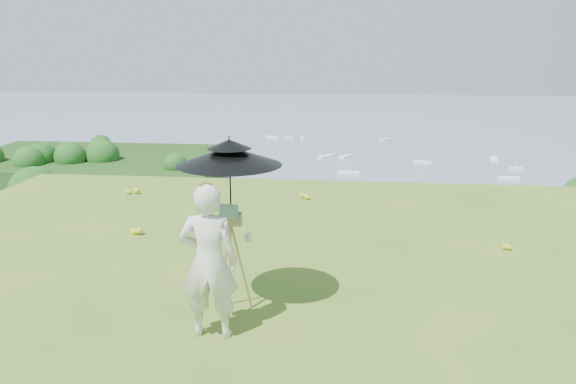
# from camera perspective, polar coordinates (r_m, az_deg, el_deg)

# --- Properties ---
(ground) EXTENTS (14.00, 14.00, 0.00)m
(ground) POSITION_cam_1_polar(r_m,az_deg,el_deg) (7.41, -1.80, -11.22)
(ground) COLOR #437421
(ground) RESTS_ON ground
(shoreline_tier) EXTENTS (170.00, 28.00, 8.00)m
(shoreline_tier) POSITION_cam_1_polar(r_m,az_deg,el_deg) (90.55, 4.86, -11.24)
(shoreline_tier) COLOR #6F6559
(shoreline_tier) RESTS_ON bay_water
(bay_water) EXTENTS (700.00, 700.00, 0.00)m
(bay_water) POSITION_cam_1_polar(r_m,az_deg,el_deg) (249.41, 5.69, 5.83)
(bay_water) COLOR #7387A4
(bay_water) RESTS_ON ground
(peninsula) EXTENTS (90.00, 60.00, 12.00)m
(peninsula) POSITION_cam_1_polar(r_m,az_deg,el_deg) (181.44, -18.95, 3.47)
(peninsula) COLOR #13360E
(peninsula) RESTS_ON bay_water
(slope_trees) EXTENTS (110.00, 50.00, 6.00)m
(slope_trees) POSITION_cam_1_polar(r_m,az_deg,el_deg) (45.43, 4.33, -9.19)
(slope_trees) COLOR #1D5419
(slope_trees) RESTS_ON forest_slope
(harbor_town) EXTENTS (110.00, 22.00, 5.00)m
(harbor_town) POSITION_cam_1_polar(r_m,az_deg,el_deg) (87.93, 4.95, -7.42)
(harbor_town) COLOR silver
(harbor_town) RESTS_ON shoreline_tier
(moored_boats) EXTENTS (140.00, 140.00, 0.70)m
(moored_boats) POSITION_cam_1_polar(r_m,az_deg,el_deg) (172.14, 1.33, 2.11)
(moored_boats) COLOR white
(moored_boats) RESTS_ON bay_water
(wildflowers) EXTENTS (10.00, 10.50, 0.12)m
(wildflowers) POSITION_cam_1_polar(r_m,az_deg,el_deg) (7.61, -1.55, -10.00)
(wildflowers) COLOR yellow
(wildflowers) RESTS_ON ground
(painter) EXTENTS (0.67, 0.46, 1.80)m
(painter) POSITION_cam_1_polar(r_m,az_deg,el_deg) (6.35, -8.03, -7.01)
(painter) COLOR silver
(painter) RESTS_ON ground
(field_easel) EXTENTS (0.59, 0.59, 1.42)m
(field_easel) POSITION_cam_1_polar(r_m,az_deg,el_deg) (6.94, -5.75, -6.75)
(field_easel) COLOR olive
(field_easel) RESTS_ON ground
(sun_umbrella) EXTENTS (1.25, 1.25, 1.05)m
(sun_umbrella) POSITION_cam_1_polar(r_m,az_deg,el_deg) (6.67, -5.90, 1.25)
(sun_umbrella) COLOR black
(sun_umbrella) RESTS_ON field_easel
(painter_cap) EXTENTS (0.22, 0.26, 0.10)m
(painter_cap) POSITION_cam_1_polar(r_m,az_deg,el_deg) (6.10, -8.31, 0.43)
(painter_cap) COLOR #D07280
(painter_cap) RESTS_ON painter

